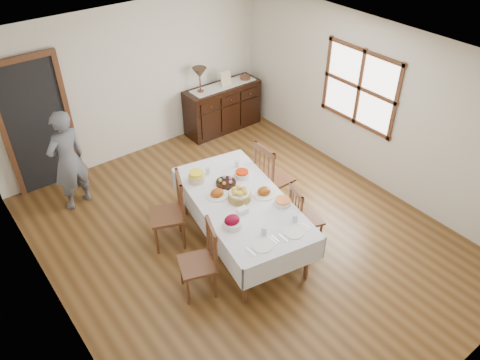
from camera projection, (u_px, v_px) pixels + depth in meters
ground at (244, 237)px, 6.67m from camera, size 6.00×6.00×0.00m
room_shell at (215, 128)px, 5.91m from camera, size 5.02×6.02×2.65m
dining_table at (241, 205)px, 6.19m from camera, size 1.50×2.39×0.76m
chair_left_near at (201, 260)px, 5.60m from camera, size 0.54×0.54×1.02m
chair_left_far at (171, 211)px, 6.28m from camera, size 0.59×0.59×1.09m
chair_right_near at (303, 216)px, 6.31m from camera, size 0.50×0.50×0.95m
chair_right_far at (271, 176)px, 6.91m from camera, size 0.47×0.47×1.12m
sideboard at (223, 108)px, 8.93m from camera, size 1.49×0.54×0.89m
person at (67, 158)px, 6.78m from camera, size 0.61×0.47×1.71m
bread_basket at (239, 195)px, 6.10m from camera, size 0.30×0.30×0.18m
egg_basket at (226, 183)px, 6.39m from camera, size 0.28×0.28×0.10m
ham_platter_a at (217, 194)px, 6.20m from camera, size 0.31×0.31×0.11m
ham_platter_b at (264, 192)px, 6.23m from camera, size 0.33×0.33×0.11m
beet_bowl at (232, 222)px, 5.68m from camera, size 0.24×0.24×0.16m
carrot_bowl at (242, 174)px, 6.54m from camera, size 0.22×0.22×0.09m
pineapple_bowl at (196, 177)px, 6.43m from camera, size 0.22×0.22×0.15m
casserole_dish at (282, 202)px, 6.05m from camera, size 0.22×0.22×0.08m
butter_dish at (242, 211)px, 5.90m from camera, size 0.15×0.11×0.07m
setting_left at (263, 241)px, 5.48m from camera, size 0.44×0.31×0.10m
setting_right at (294, 227)px, 5.67m from camera, size 0.44×0.31×0.10m
glass_far_a at (208, 171)px, 6.58m from camera, size 0.06×0.06×0.11m
glass_far_b at (237, 164)px, 6.74m from camera, size 0.06×0.06×0.10m
runner at (223, 85)px, 8.68m from camera, size 1.30×0.35×0.01m
table_lamp at (200, 73)px, 8.26m from camera, size 0.26×0.26×0.46m
picture_frame at (226, 79)px, 8.60m from camera, size 0.22×0.08×0.28m
deco_bowl at (245, 78)px, 8.90m from camera, size 0.20×0.20×0.06m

